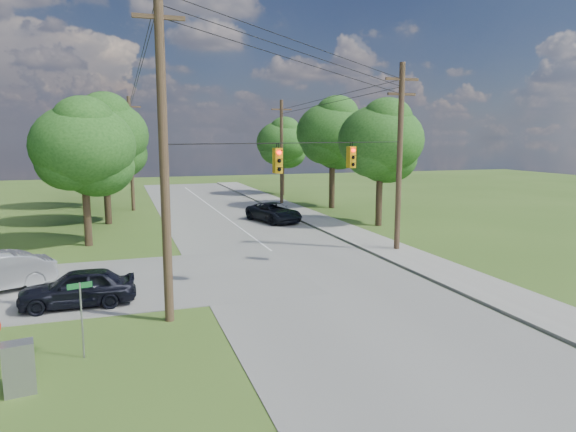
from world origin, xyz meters
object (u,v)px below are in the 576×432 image
object	(u,v)px
control_cabinet	(19,368)
pole_north_e	(282,151)
pole_ne	(400,155)
pole_sw	(163,144)
car_cross_dark	(78,288)
car_main_north	(274,212)
pole_north_w	(131,153)

from	to	relation	value
control_cabinet	pole_north_e	bearing A→B (deg)	53.15
pole_ne	pole_north_e	xyz separation A→B (m)	(-0.00, 22.00, -0.34)
pole_ne	control_cabinet	bearing A→B (deg)	-146.27
pole_sw	car_cross_dark	distance (m)	6.85
pole_ne	car_cross_dark	bearing A→B (deg)	-163.45
car_main_north	control_cabinet	distance (m)	27.39
pole_sw	pole_ne	size ratio (longest dim) A/B	1.14
pole_ne	pole_north_e	bearing A→B (deg)	90.00
pole_sw	pole_north_e	world-z (taller)	pole_sw
car_cross_dark	control_cabinet	distance (m)	6.86
pole_sw	control_cabinet	size ratio (longest dim) A/B	8.96
pole_sw	car_main_north	bearing A→B (deg)	63.59
pole_sw	pole_north_w	world-z (taller)	pole_sw
pole_sw	pole_ne	distance (m)	15.51
pole_north_w	pole_sw	bearing A→B (deg)	-89.23
pole_north_e	car_main_north	xyz separation A→B (m)	(-3.81, -10.08, -4.37)
control_cabinet	pole_north_w	bearing A→B (deg)	74.44
pole_ne	car_cross_dark	size ratio (longest dim) A/B	2.47
pole_ne	pole_north_e	size ratio (longest dim) A/B	1.05
pole_sw	car_cross_dark	bearing A→B (deg)	140.10
car_cross_dark	car_main_north	bearing A→B (deg)	142.85
car_main_north	pole_north_e	bearing A→B (deg)	52.82
pole_sw	car_cross_dark	size ratio (longest dim) A/B	2.82
pole_north_w	control_cabinet	size ratio (longest dim) A/B	7.46
pole_north_e	control_cabinet	size ratio (longest dim) A/B	7.46
pole_north_e	pole_north_w	bearing A→B (deg)	180.00
pole_north_w	car_main_north	bearing A→B (deg)	-44.95
pole_sw	pole_ne	bearing A→B (deg)	29.38
car_cross_dark	control_cabinet	size ratio (longest dim) A/B	3.17
pole_ne	car_main_north	xyz separation A→B (m)	(-3.81, 11.92, -4.71)
pole_north_w	pole_north_e	bearing A→B (deg)	0.00
pole_north_w	control_cabinet	world-z (taller)	pole_north_w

